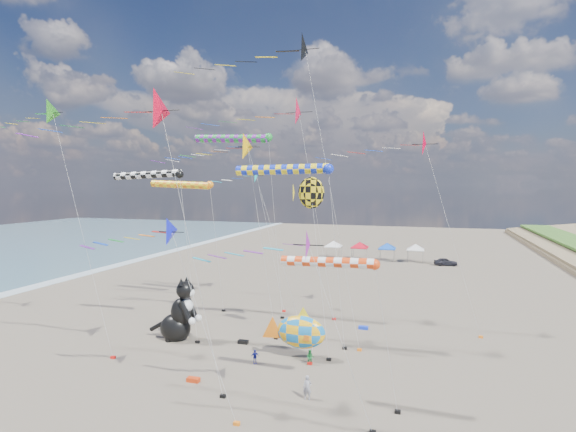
% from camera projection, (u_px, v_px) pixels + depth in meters
% --- Properties ---
extents(ground, '(260.00, 260.00, 0.00)m').
position_uv_depth(ground, '(227.00, 423.00, 26.17)').
color(ground, brown).
rests_on(ground, ground).
extents(delta_kite_0, '(14.72, 2.57, 19.06)m').
position_uv_depth(delta_kite_0, '(419.00, 146.00, 41.21)').
color(delta_kite_0, red).
rests_on(delta_kite_0, ground).
extents(delta_kite_1, '(10.65, 1.92, 12.08)m').
position_uv_depth(delta_kite_1, '(154.00, 237.00, 26.80)').
color(delta_kite_1, '#1119DE').
rests_on(delta_kite_1, ground).
extents(delta_kite_2, '(15.78, 2.73, 26.69)m').
position_uv_depth(delta_kite_2, '(300.00, 51.00, 37.37)').
color(delta_kite_2, black).
rests_on(delta_kite_2, ground).
extents(delta_kite_3, '(16.29, 3.18, 22.98)m').
position_uv_depth(delta_kite_3, '(291.00, 114.00, 46.10)').
color(delta_kite_3, red).
rests_on(delta_kite_3, ground).
extents(delta_kite_4, '(10.60, 1.97, 18.41)m').
position_uv_depth(delta_kite_4, '(234.00, 150.00, 40.46)').
color(delta_kite_4, blue).
rests_on(delta_kite_4, ground).
extents(delta_kite_5, '(10.61, 1.88, 15.95)m').
position_uv_depth(delta_kite_5, '(247.00, 178.00, 49.39)').
color(delta_kite_5, '#12DEE1').
rests_on(delta_kite_5, ground).
extents(delta_kite_6, '(11.72, 2.30, 21.04)m').
position_uv_depth(delta_kite_6, '(52.00, 114.00, 36.10)').
color(delta_kite_6, '#2D9320').
rests_on(delta_kite_6, ground).
extents(delta_kite_7, '(13.13, 2.62, 18.62)m').
position_uv_depth(delta_kite_7, '(255.00, 150.00, 40.50)').
color(delta_kite_7, '#FFBB0A').
rests_on(delta_kite_7, ground).
extents(delta_kite_8, '(14.82, 2.88, 20.10)m').
position_uv_depth(delta_kite_8, '(159.00, 116.00, 29.36)').
color(delta_kite_8, red).
rests_on(delta_kite_8, ground).
extents(delta_kite_9, '(10.19, 1.96, 11.62)m').
position_uv_depth(delta_kite_9, '(298.00, 248.00, 25.63)').
color(delta_kite_9, purple).
rests_on(delta_kite_9, ground).
extents(windsock_0, '(9.80, 0.90, 15.66)m').
position_uv_depth(windsock_0, '(287.00, 170.00, 38.37)').
color(windsock_0, '#142DC8').
rests_on(windsock_0, ground).
extents(windsock_1, '(8.98, 0.83, 14.33)m').
position_uv_depth(windsock_1, '(184.00, 185.00, 49.71)').
color(windsock_1, orange).
rests_on(windsock_1, ground).
extents(windsock_2, '(10.03, 0.89, 19.18)m').
position_uv_depth(windsock_2, '(235.00, 139.00, 46.93)').
color(windsock_2, green).
rests_on(windsock_2, ground).
extents(windsock_3, '(8.18, 0.69, 15.14)m').
position_uv_depth(windsock_3, '(151.00, 176.00, 39.74)').
color(windsock_3, black).
rests_on(windsock_3, ground).
extents(windsock_4, '(7.61, 0.67, 9.42)m').
position_uv_depth(windsock_4, '(332.00, 263.00, 27.90)').
color(windsock_4, '#EE4110').
rests_on(windsock_4, ground).
extents(angelfish_kite, '(3.74, 3.02, 14.56)m').
position_uv_depth(angelfish_kite, '(309.00, 194.00, 37.14)').
color(angelfish_kite, yellow).
rests_on(angelfish_kite, ground).
extents(cat_inflatable, '(4.32, 2.24, 5.76)m').
position_uv_depth(cat_inflatable, '(178.00, 308.00, 40.09)').
color(cat_inflatable, black).
rests_on(cat_inflatable, ground).
extents(fish_inflatable, '(5.38, 2.24, 4.21)m').
position_uv_depth(fish_inflatable, '(300.00, 332.00, 35.83)').
color(fish_inflatable, '#1475C3').
rests_on(fish_inflatable, ground).
extents(person_adult, '(0.59, 0.41, 1.57)m').
position_uv_depth(person_adult, '(307.00, 388.00, 29.03)').
color(person_adult, gray).
rests_on(person_adult, ground).
extents(child_green, '(0.66, 0.55, 1.22)m').
position_uv_depth(child_green, '(310.00, 358.00, 34.56)').
color(child_green, '#1C7130').
rests_on(child_green, ground).
extents(child_blue, '(0.67, 0.61, 1.10)m').
position_uv_depth(child_blue, '(255.00, 357.00, 34.86)').
color(child_blue, '#242CAB').
rests_on(child_blue, ground).
extents(kite_bag_0, '(0.90, 0.44, 0.30)m').
position_uv_depth(kite_bag_0, '(243.00, 342.00, 39.30)').
color(kite_bag_0, black).
rests_on(kite_bag_0, ground).
extents(kite_bag_1, '(0.90, 0.44, 0.30)m').
position_uv_depth(kite_bag_1, '(363.00, 328.00, 43.21)').
color(kite_bag_1, '#1534DB').
rests_on(kite_bag_1, ground).
extents(kite_bag_2, '(0.90, 0.44, 0.30)m').
position_uv_depth(kite_bag_2, '(193.00, 380.00, 31.68)').
color(kite_bag_2, red).
rests_on(kite_bag_2, ground).
extents(tent_row, '(19.20, 4.20, 3.80)m').
position_uv_depth(tent_row, '(373.00, 243.00, 82.63)').
color(tent_row, white).
rests_on(tent_row, ground).
extents(parked_car, '(4.03, 2.12, 1.31)m').
position_uv_depth(parked_car, '(446.00, 262.00, 77.16)').
color(parked_car, '#26262D').
rests_on(parked_car, ground).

